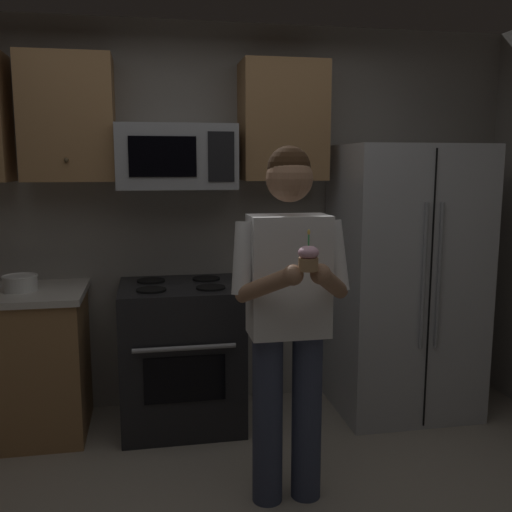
% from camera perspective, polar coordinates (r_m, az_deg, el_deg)
% --- Properties ---
extents(wall_back, '(4.40, 0.10, 2.60)m').
position_cam_1_polar(wall_back, '(4.00, -5.84, 3.69)').
color(wall_back, gray).
rests_on(wall_back, ground).
extents(oven_range, '(0.76, 0.70, 0.93)m').
position_cam_1_polar(oven_range, '(3.78, -7.42, -9.68)').
color(oven_range, black).
rests_on(oven_range, ground).
extents(microwave, '(0.74, 0.41, 0.40)m').
position_cam_1_polar(microwave, '(3.70, -7.93, 9.73)').
color(microwave, '#9EA0A5').
extents(refrigerator, '(0.90, 0.75, 1.80)m').
position_cam_1_polar(refrigerator, '(3.99, 14.52, -2.37)').
color(refrigerator, '#B7BABF').
rests_on(refrigerator, ground).
extents(cabinet_row_upper, '(2.78, 0.36, 0.76)m').
position_cam_1_polar(cabinet_row_upper, '(3.78, -17.02, 12.90)').
color(cabinet_row_upper, '#9E7247').
extents(bowl_large_white, '(0.21, 0.21, 0.10)m').
position_cam_1_polar(bowl_large_white, '(3.74, -22.42, -2.46)').
color(bowl_large_white, white).
rests_on(bowl_large_white, counter_left).
extents(person, '(0.60, 0.48, 1.76)m').
position_cam_1_polar(person, '(2.76, 3.28, -5.17)').
color(person, '#383F59').
rests_on(person, ground).
extents(cupcake, '(0.09, 0.09, 0.17)m').
position_cam_1_polar(cupcake, '(2.39, 5.23, -0.18)').
color(cupcake, '#A87F56').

